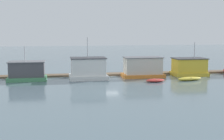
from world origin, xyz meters
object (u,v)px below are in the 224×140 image
object	(u,v)px
houseboat_white	(88,69)
houseboat_yellow	(189,67)
dinghy_red	(155,80)
dinghy_yellow	(190,79)
houseboat_green	(27,71)
houseboat_orange	(143,68)

from	to	relation	value
houseboat_white	houseboat_yellow	size ratio (longest dim) A/B	1.16
houseboat_white	dinghy_red	bearing A→B (deg)	-24.33
houseboat_yellow	dinghy_yellow	world-z (taller)	houseboat_yellow
houseboat_green	houseboat_yellow	size ratio (longest dim) A/B	1.02
houseboat_orange	houseboat_green	bearing A→B (deg)	-178.69
houseboat_green	houseboat_yellow	world-z (taller)	houseboat_yellow
houseboat_yellow	dinghy_red	size ratio (longest dim) A/B	1.86
dinghy_yellow	houseboat_yellow	bearing A→B (deg)	67.43
houseboat_white	houseboat_orange	xyz separation A→B (m)	(8.95, 0.64, -0.05)
houseboat_white	dinghy_red	size ratio (longest dim) A/B	2.16
houseboat_orange	houseboat_yellow	distance (m)	8.19
houseboat_green	dinghy_red	size ratio (longest dim) A/B	1.90
dinghy_red	dinghy_yellow	distance (m)	5.52
houseboat_white	houseboat_orange	size ratio (longest dim) A/B	0.97
houseboat_yellow	dinghy_yellow	bearing A→B (deg)	-112.57
houseboat_white	dinghy_red	world-z (taller)	houseboat_white
houseboat_green	dinghy_red	distance (m)	19.37
houseboat_yellow	dinghy_yellow	distance (m)	5.58
dinghy_red	dinghy_yellow	world-z (taller)	dinghy_yellow
houseboat_orange	houseboat_white	bearing A→B (deg)	-175.94
houseboat_yellow	dinghy_yellow	size ratio (longest dim) A/B	1.34
houseboat_green	houseboat_white	distance (m)	9.27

